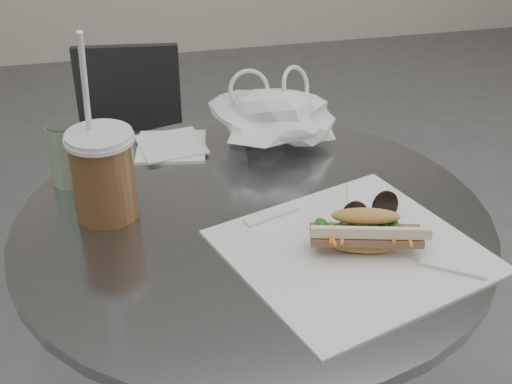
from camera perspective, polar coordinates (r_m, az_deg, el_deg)
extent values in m
cylinder|color=slate|center=(1.14, -0.24, -2.58)|extent=(0.76, 0.76, 0.02)
cylinder|color=#2F2F32|center=(2.19, -9.11, -7.35)|extent=(0.33, 0.33, 0.02)
cylinder|color=#2F2F32|center=(2.07, -9.58, -2.82)|extent=(0.06, 0.06, 0.44)
cylinder|color=#2F2F32|center=(1.96, -10.13, 2.48)|extent=(0.37, 0.37, 0.02)
cube|color=#2F2F32|center=(2.06, -10.18, 8.13)|extent=(0.29, 0.06, 0.25)
cube|color=white|center=(1.07, 7.73, -4.70)|extent=(0.43, 0.42, 0.00)
ellipsoid|color=tan|center=(1.06, 8.73, -4.18)|extent=(0.21, 0.12, 0.02)
cube|color=brown|center=(1.05, 8.80, -3.46)|extent=(0.17, 0.09, 0.01)
ellipsoid|color=tan|center=(1.04, 8.75, -2.19)|extent=(0.21, 0.12, 0.04)
cylinder|color=brown|center=(1.13, -12.06, 1.06)|extent=(0.10, 0.10, 0.13)
cylinder|color=silver|center=(1.10, -12.47, 4.31)|extent=(0.11, 0.11, 0.01)
cylinder|color=white|center=(1.09, -13.37, 6.75)|extent=(0.02, 0.07, 0.24)
cylinder|color=black|center=(1.10, 7.86, -2.01)|extent=(0.05, 0.03, 0.05)
cylinder|color=black|center=(1.14, 10.28, -1.15)|extent=(0.05, 0.03, 0.05)
cube|color=black|center=(1.12, 9.07, -1.81)|extent=(0.02, 0.01, 0.00)
cube|color=white|center=(1.35, -6.78, 3.61)|extent=(0.15, 0.15, 0.01)
cube|color=white|center=(1.34, -6.79, 3.79)|extent=(0.13, 0.13, 0.00)
cylinder|color=#5A9B5C|center=(1.25, -14.90, 2.92)|extent=(0.06, 0.06, 0.11)
cylinder|color=slate|center=(1.22, -15.24, 5.20)|extent=(0.05, 0.05, 0.00)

